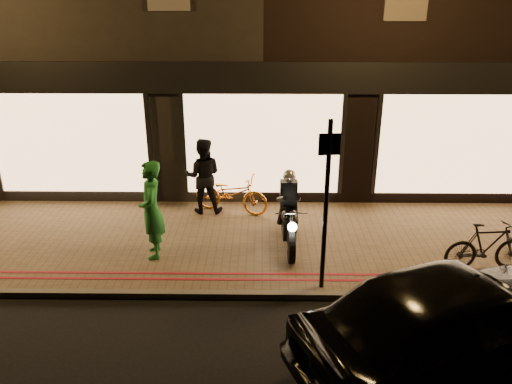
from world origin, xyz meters
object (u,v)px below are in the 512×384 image
(person_green, at_px, (152,210))
(parked_car, at_px, (456,320))
(motorcycle, at_px, (289,217))
(sign_post, at_px, (326,199))
(bicycle_gold, at_px, (231,193))

(person_green, xyz_separation_m, parked_car, (4.75, -2.95, -0.29))
(motorcycle, relative_size, person_green, 1.00)
(person_green, bearing_deg, sign_post, 59.08)
(bicycle_gold, xyz_separation_m, person_green, (-1.38, -2.07, 0.50))
(motorcycle, height_order, parked_car, motorcycle)
(sign_post, height_order, bicycle_gold, sign_post)
(bicycle_gold, height_order, parked_car, parked_car)
(parked_car, bearing_deg, person_green, 34.33)
(sign_post, distance_m, person_green, 3.41)
(motorcycle, xyz_separation_m, bicycle_gold, (-1.26, 1.61, -0.15))
(motorcycle, bearing_deg, sign_post, -73.48)
(person_green, bearing_deg, parked_car, 46.36)
(motorcycle, xyz_separation_m, person_green, (-2.64, -0.46, 0.35))
(motorcycle, relative_size, bicycle_gold, 1.09)
(sign_post, relative_size, person_green, 1.55)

